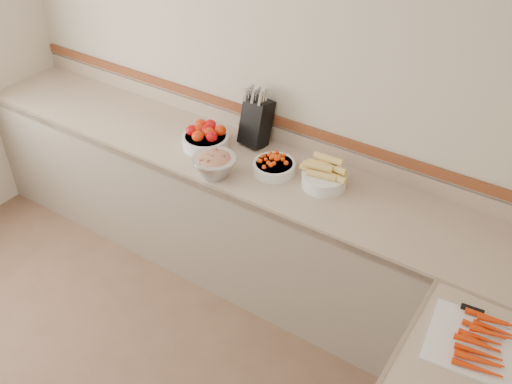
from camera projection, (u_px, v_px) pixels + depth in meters
The scene contains 8 objects.
back_wall at pixel (267, 80), 3.45m from camera, with size 4.00×4.00×0.00m, color beige.
counter_back at pixel (239, 216), 3.74m from camera, with size 4.00×0.65×1.08m.
knife_block at pixel (256, 121), 3.54m from camera, with size 0.19×0.22×0.39m.
tomato_bowl at pixel (206, 137), 3.56m from camera, with size 0.29×0.29×0.14m.
cherry_tomato_bowl at pixel (274, 166), 3.34m from camera, with size 0.25×0.25×0.14m.
corn_bowl at pixel (324, 176), 3.22m from camera, with size 0.29×0.26×0.19m.
rhubarb_bowl at pixel (215, 164), 3.30m from camera, with size 0.26×0.26×0.15m.
cutting_board at pixel (485, 344), 2.35m from camera, with size 0.49×0.41×0.07m.
Camera 1 is at (1.69, -0.68, 2.83)m, focal length 40.00 mm.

